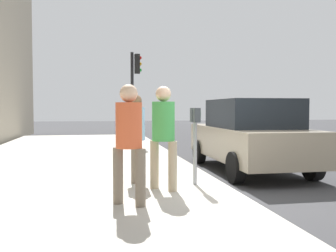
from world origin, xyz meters
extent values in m
plane|color=#38383A|center=(0.00, 0.00, 0.00)|extent=(80.00, 80.00, 0.00)
cube|color=#B7B2A8|center=(0.00, 3.00, 0.07)|extent=(28.00, 6.00, 0.15)
cylinder|color=gray|center=(0.51, 0.57, 0.72)|extent=(0.07, 0.07, 1.15)
cube|color=#383D42|center=(0.41, 0.57, 1.43)|extent=(0.16, 0.11, 0.26)
cube|color=#383D42|center=(0.61, 0.57, 1.43)|extent=(0.16, 0.11, 0.26)
cube|color=#268C33|center=(0.41, 0.51, 1.45)|extent=(0.10, 0.01, 0.10)
cube|color=#268C33|center=(0.61, 0.51, 1.45)|extent=(0.10, 0.01, 0.10)
cylinder|color=tan|center=(0.31, 1.35, 0.57)|extent=(0.15, 0.15, 0.85)
cylinder|color=tan|center=(0.03, 1.08, 0.57)|extent=(0.15, 0.15, 0.85)
cylinder|color=green|center=(0.17, 1.22, 1.33)|extent=(0.39, 0.39, 0.67)
sphere|color=beige|center=(0.17, 1.22, 1.80)|extent=(0.26, 0.26, 0.26)
cylinder|color=#726656|center=(-0.62, 2.03, 0.57)|extent=(0.15, 0.15, 0.83)
cylinder|color=#726656|center=(-0.85, 1.73, 0.57)|extent=(0.15, 0.15, 0.83)
cylinder|color=#D85933|center=(-0.73, 1.88, 1.31)|extent=(0.38, 0.38, 0.66)
sphere|color=beige|center=(-0.73, 1.88, 1.77)|extent=(0.26, 0.26, 0.26)
cylinder|color=#726656|center=(1.19, 1.58, 0.55)|extent=(0.15, 0.15, 0.79)
cylinder|color=#726656|center=(0.83, 1.64, 0.55)|extent=(0.15, 0.15, 0.79)
cylinder|color=#8CB7E0|center=(1.01, 1.61, 1.26)|extent=(0.36, 0.36, 0.63)
sphere|color=brown|center=(1.01, 1.61, 1.70)|extent=(0.25, 0.25, 0.25)
cube|color=gray|center=(2.57, -1.35, 0.71)|extent=(4.41, 1.87, 0.76)
cube|color=black|center=(2.37, -1.35, 1.43)|extent=(2.21, 1.71, 0.68)
cylinder|color=black|center=(4.01, -0.48, 0.33)|extent=(0.66, 0.22, 0.66)
cylinder|color=black|center=(4.00, -2.23, 0.33)|extent=(0.66, 0.22, 0.66)
cylinder|color=black|center=(1.15, -0.47, 0.33)|extent=(0.66, 0.22, 0.66)
cylinder|color=black|center=(1.14, -2.22, 0.33)|extent=(0.66, 0.22, 0.66)
cylinder|color=black|center=(8.62, 0.98, 1.95)|extent=(0.12, 0.12, 3.60)
cube|color=black|center=(8.62, 0.78, 3.30)|extent=(0.24, 0.20, 0.76)
sphere|color=red|center=(8.62, 0.67, 3.54)|extent=(0.14, 0.14, 0.14)
sphere|color=orange|center=(8.62, 0.67, 3.30)|extent=(0.14, 0.14, 0.14)
sphere|color=green|center=(8.62, 0.67, 3.06)|extent=(0.14, 0.14, 0.14)
camera|label=1|loc=(-6.11, 2.32, 1.55)|focal=39.95mm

